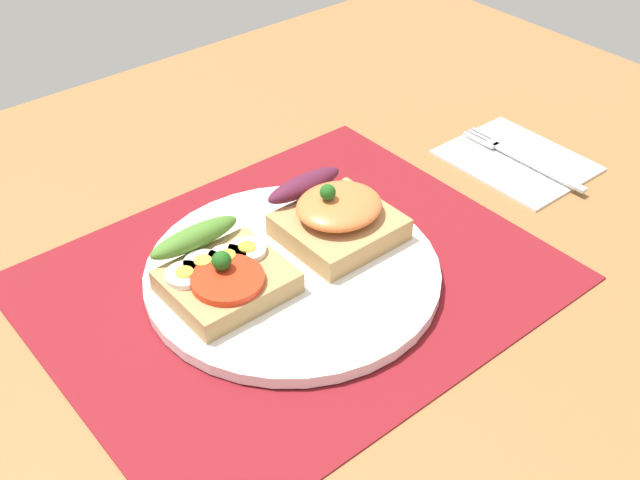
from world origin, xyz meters
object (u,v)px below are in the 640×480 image
plate (293,273)px  sandwich_egg_tomato (221,273)px  napkin (520,161)px  sandwich_salmon (335,215)px  fork (519,157)px

plate → sandwich_egg_tomato: size_ratio=2.57×
napkin → sandwich_egg_tomato: bearing=176.5°
napkin → sandwich_salmon: bearing=175.7°
plate → napkin: bearing=-0.7°
sandwich_egg_tomato → sandwich_salmon: size_ratio=0.94×
napkin → fork: 0.47cm
sandwich_egg_tomato → fork: bearing=-3.4°
plate → sandwich_salmon: bearing=13.3°
sandwich_egg_tomato → napkin: (35.45, -2.18, -2.56)cm
plate → fork: (29.47, -0.33, -0.07)cm
sandwich_egg_tomato → napkin: sandwich_egg_tomato is taller
sandwich_egg_tomato → plate: bearing=-17.0°
fork → sandwich_egg_tomato: bearing=176.6°
sandwich_salmon → sandwich_egg_tomato: bearing=178.0°
sandwich_egg_tomato → sandwich_salmon: (11.78, -0.41, 0.47)cm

